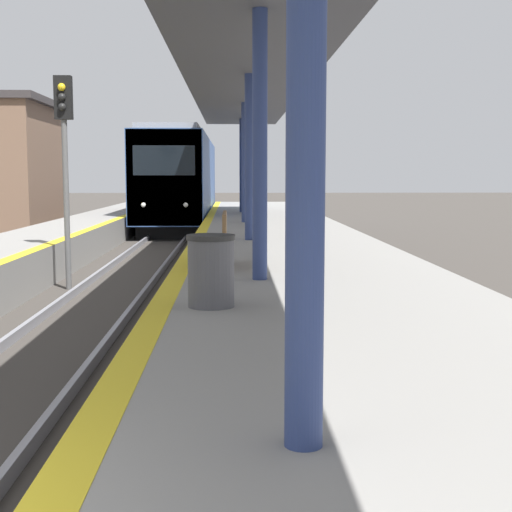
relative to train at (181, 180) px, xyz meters
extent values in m
cube|color=black|center=(0.00, 0.07, -1.97)|extent=(2.41, 16.02, 0.55)
cube|color=#33518C|center=(0.00, 0.07, 0.12)|extent=(2.84, 17.80, 3.62)
cube|color=gold|center=(0.00, -8.75, 0.12)|extent=(2.78, 0.16, 3.55)
cube|color=black|center=(0.00, -8.81, 0.75)|extent=(2.27, 0.06, 1.09)
cube|color=gray|center=(0.00, 0.07, 2.05)|extent=(2.41, 16.91, 0.24)
sphere|color=white|center=(-0.78, -8.81, -0.88)|extent=(0.18, 0.18, 0.18)
sphere|color=white|center=(0.78, -8.81, -0.88)|extent=(0.18, 0.18, 0.18)
cylinder|color=#595959|center=(-1.02, -19.93, -0.44)|extent=(0.12, 0.12, 3.61)
cube|color=black|center=(-1.02, -19.93, 1.82)|extent=(0.36, 0.20, 0.90)
sphere|color=yellow|center=(-1.02, -20.06, 2.02)|extent=(0.16, 0.16, 0.16)
sphere|color=black|center=(-1.02, -20.06, 1.82)|extent=(0.16, 0.16, 0.16)
sphere|color=black|center=(-1.02, -20.06, 1.61)|extent=(0.16, 0.16, 0.16)
cylinder|color=navy|center=(2.92, -31.29, 0.61)|extent=(0.22, 0.22, 3.93)
cylinder|color=navy|center=(2.92, -24.70, 0.61)|extent=(0.22, 0.22, 3.93)
cylinder|color=navy|center=(2.92, -18.10, 0.61)|extent=(0.22, 0.22, 3.93)
cylinder|color=navy|center=(2.92, -11.51, 0.61)|extent=(0.22, 0.22, 3.93)
cylinder|color=navy|center=(2.92, -4.91, 0.61)|extent=(0.22, 0.22, 3.93)
cube|color=#3F3F44|center=(2.92, -18.10, 2.68)|extent=(3.20, 32.98, 0.20)
cylinder|color=#4C4C51|center=(2.26, -26.90, -0.95)|extent=(0.55, 0.55, 0.79)
cylinder|color=#262626|center=(2.26, -26.90, -0.53)|extent=(0.57, 0.57, 0.06)
cube|color=brown|center=(2.19, -23.15, -0.91)|extent=(0.44, 1.54, 0.08)
cube|color=brown|center=(2.38, -23.15, -0.65)|extent=(0.06, 1.54, 0.44)
cube|color=#262628|center=(2.19, -23.76, -1.15)|extent=(0.35, 0.08, 0.40)
cube|color=#262628|center=(2.19, -22.53, -1.15)|extent=(0.35, 0.08, 0.40)
camera|label=1|loc=(2.52, -35.23, 0.19)|focal=50.00mm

